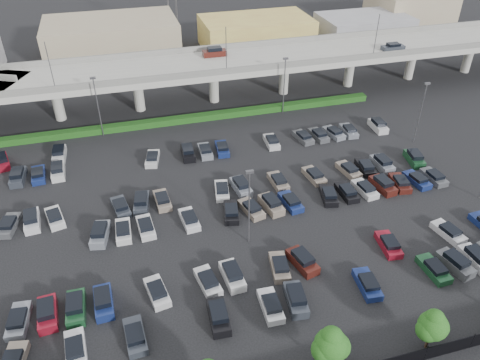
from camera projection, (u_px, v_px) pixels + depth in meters
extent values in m
plane|color=black|center=(232.00, 203.00, 63.09)|extent=(280.00, 280.00, 0.00)
cube|color=#9C9C94|center=(186.00, 68.00, 84.37)|extent=(150.00, 13.00, 1.10)
cube|color=slate|center=(192.00, 75.00, 78.81)|extent=(150.00, 0.50, 1.00)
cube|color=slate|center=(180.00, 51.00, 88.73)|extent=(150.00, 0.50, 1.00)
cylinder|color=#9C9C94|center=(57.00, 102.00, 81.47)|extent=(1.80, 1.80, 6.70)
cube|color=slate|center=(53.00, 85.00, 79.68)|extent=(2.60, 9.75, 0.50)
cylinder|color=#9C9C94|center=(138.00, 93.00, 84.58)|extent=(1.80, 1.80, 6.70)
cube|color=slate|center=(136.00, 77.00, 82.79)|extent=(2.60, 9.75, 0.50)
cylinder|color=#9C9C94|center=(214.00, 85.00, 87.69)|extent=(1.80, 1.80, 6.70)
cube|color=slate|center=(213.00, 69.00, 85.90)|extent=(2.60, 9.75, 0.50)
cylinder|color=#9C9C94|center=(284.00, 77.00, 90.80)|extent=(1.80, 1.80, 6.70)
cube|color=slate|center=(285.00, 61.00, 89.01)|extent=(2.60, 9.75, 0.50)
cylinder|color=#9C9C94|center=(350.00, 70.00, 93.91)|extent=(1.80, 1.80, 6.70)
cube|color=slate|center=(352.00, 55.00, 92.12)|extent=(2.60, 9.75, 0.50)
cylinder|color=#9C9C94|center=(411.00, 63.00, 97.02)|extent=(1.80, 1.80, 6.70)
cube|color=slate|center=(414.00, 48.00, 95.23)|extent=(2.60, 9.75, 0.50)
cylinder|color=#9C9C94|center=(468.00, 57.00, 100.13)|extent=(1.80, 1.80, 6.70)
cube|color=slate|center=(473.00, 42.00, 98.34)|extent=(2.60, 9.75, 0.50)
cube|color=#441712|center=(215.00, 53.00, 87.47)|extent=(4.40, 1.82, 1.05)
cube|color=black|center=(214.00, 49.00, 87.01)|extent=(2.60, 1.60, 0.65)
cube|color=#2F343D|center=(393.00, 48.00, 90.33)|extent=(4.40, 1.82, 0.82)
cube|color=black|center=(393.00, 44.00, 89.97)|extent=(2.30, 1.60, 0.50)
cylinder|color=#4E4E53|center=(50.00, 67.00, 72.06)|extent=(0.14, 0.14, 8.00)
cylinder|color=#4E4E53|center=(226.00, 51.00, 78.28)|extent=(0.14, 0.14, 8.00)
cylinder|color=#4E4E53|center=(376.00, 37.00, 84.50)|extent=(0.14, 0.14, 8.00)
cube|color=#133D11|center=(196.00, 118.00, 82.61)|extent=(66.00, 1.60, 1.10)
cylinder|color=black|center=(426.00, 353.00, 42.76)|extent=(0.10, 0.10, 2.00)
cylinder|color=black|center=(472.00, 341.00, 43.87)|extent=(0.10, 0.10, 2.00)
sphere|color=#134712|center=(331.00, 345.00, 40.68)|extent=(3.07, 3.07, 3.07)
sphere|color=#134712|center=(337.00, 346.00, 41.23)|extent=(2.41, 2.41, 2.41)
sphere|color=#134712|center=(325.00, 350.00, 40.67)|extent=(2.41, 2.41, 2.41)
sphere|color=#134712|center=(332.00, 338.00, 40.29)|extent=(2.08, 2.08, 2.08)
cylinder|color=#332316|center=(428.00, 341.00, 43.98)|extent=(0.26, 0.26, 1.80)
sphere|color=#134712|center=(433.00, 326.00, 42.73)|extent=(2.79, 2.79, 2.79)
sphere|color=#134712|center=(437.00, 327.00, 43.24)|extent=(2.19, 2.19, 2.19)
sphere|color=#134712|center=(428.00, 330.00, 42.72)|extent=(2.19, 2.19, 2.19)
sphere|color=#134712|center=(435.00, 319.00, 42.39)|extent=(1.89, 1.89, 1.89)
cube|color=silver|center=(76.00, 350.00, 43.74)|extent=(2.19, 4.54, 0.82)
cube|color=black|center=(75.00, 347.00, 43.23)|extent=(1.79, 2.43, 0.50)
cube|color=#2F343D|center=(135.00, 337.00, 44.96)|extent=(2.12, 4.52, 0.82)
cube|color=black|center=(135.00, 334.00, 44.45)|extent=(1.76, 2.41, 0.50)
cube|color=black|center=(219.00, 317.00, 46.73)|extent=(2.04, 4.49, 1.05)
cube|color=black|center=(218.00, 312.00, 46.27)|extent=(1.73, 2.68, 0.65)
cube|color=silver|center=(271.00, 306.00, 48.02)|extent=(1.97, 4.46, 0.82)
cube|color=black|center=(272.00, 303.00, 47.50)|extent=(1.68, 2.35, 0.50)
cube|color=#2F343D|center=(296.00, 300.00, 48.56)|extent=(2.35, 4.59, 1.05)
cube|color=black|center=(296.00, 294.00, 48.10)|extent=(1.91, 2.78, 0.65)
cube|color=navy|center=(367.00, 284.00, 50.46)|extent=(2.21, 4.55, 0.82)
cube|color=black|center=(369.00, 282.00, 49.95)|extent=(1.80, 2.44, 0.50)
cube|color=#184525|center=(434.00, 270.00, 52.29)|extent=(1.99, 4.47, 0.82)
cube|color=black|center=(436.00, 267.00, 51.78)|extent=(1.69, 2.36, 0.50)
cube|color=#4A4C50|center=(455.00, 264.00, 52.84)|extent=(2.63, 4.67, 1.05)
cube|color=black|center=(457.00, 259.00, 52.38)|extent=(2.07, 2.86, 0.65)
cube|color=silver|center=(476.00, 259.00, 53.45)|extent=(2.01, 4.47, 1.05)
cube|color=black|center=(478.00, 254.00, 52.99)|extent=(1.71, 2.67, 0.65)
cube|color=slate|center=(19.00, 321.00, 46.49)|extent=(2.23, 4.55, 0.82)
cube|color=black|center=(17.00, 318.00, 45.97)|extent=(1.81, 2.44, 0.50)
cube|color=maroon|center=(48.00, 314.00, 47.03)|extent=(2.13, 4.52, 1.05)
cube|color=black|center=(46.00, 309.00, 46.57)|extent=(1.78, 2.71, 0.65)
cube|color=#184525|center=(76.00, 308.00, 47.64)|extent=(1.87, 4.42, 1.05)
cube|color=black|center=(75.00, 303.00, 47.18)|extent=(1.63, 2.62, 0.65)
cube|color=navy|center=(104.00, 303.00, 48.25)|extent=(1.99, 4.47, 1.05)
cube|color=black|center=(102.00, 297.00, 47.79)|extent=(1.70, 2.66, 0.65)
cube|color=silver|center=(157.00, 292.00, 49.54)|extent=(2.55, 4.65, 0.82)
cube|color=black|center=(157.00, 290.00, 49.03)|extent=(1.98, 2.54, 0.50)
cube|color=silver|center=(208.00, 282.00, 50.76)|extent=(2.50, 4.64, 0.82)
cube|color=black|center=(208.00, 279.00, 50.25)|extent=(1.95, 2.53, 0.50)
cube|color=silver|center=(232.00, 276.00, 51.31)|extent=(2.15, 4.52, 1.05)
cube|color=black|center=(232.00, 271.00, 50.84)|extent=(1.79, 2.71, 0.65)
cube|color=gray|center=(280.00, 267.00, 52.60)|extent=(2.50, 4.64, 0.82)
cube|color=black|center=(280.00, 264.00, 52.08)|extent=(1.95, 2.53, 0.50)
cube|color=#441712|center=(302.00, 262.00, 53.14)|extent=(2.79, 4.70, 1.05)
cube|color=black|center=(303.00, 257.00, 52.68)|extent=(2.16, 2.90, 0.65)
cube|color=maroon|center=(388.00, 245.00, 55.65)|extent=(2.32, 4.58, 0.82)
cube|color=black|center=(390.00, 242.00, 55.14)|extent=(1.86, 2.47, 0.50)
cube|color=silver|center=(448.00, 233.00, 57.48)|extent=(2.57, 4.65, 0.82)
cube|color=black|center=(450.00, 230.00, 56.97)|extent=(1.98, 2.55, 0.50)
cube|color=slate|center=(100.00, 235.00, 56.98)|extent=(2.70, 4.68, 1.05)
cube|color=black|center=(99.00, 230.00, 56.52)|extent=(2.11, 2.88, 0.65)
cube|color=silver|center=(123.00, 231.00, 57.66)|extent=(1.94, 4.45, 0.82)
cube|color=black|center=(123.00, 228.00, 57.14)|extent=(1.67, 2.34, 0.50)
cube|color=silver|center=(146.00, 227.00, 58.27)|extent=(2.14, 4.52, 0.82)
cube|color=black|center=(145.00, 225.00, 57.75)|extent=(1.77, 2.41, 0.50)
cube|color=silver|center=(189.00, 220.00, 59.49)|extent=(2.22, 4.55, 0.82)
cube|color=black|center=(189.00, 217.00, 58.97)|extent=(1.81, 2.44, 0.50)
cube|color=black|center=(231.00, 213.00, 60.71)|extent=(2.65, 4.67, 0.82)
cube|color=black|center=(231.00, 210.00, 60.20)|extent=(2.02, 2.57, 0.50)
cube|color=gray|center=(251.00, 209.00, 61.32)|extent=(2.81, 4.71, 0.82)
cube|color=black|center=(252.00, 206.00, 60.81)|extent=(2.10, 2.61, 0.50)
cube|color=gray|center=(271.00, 205.00, 61.87)|extent=(2.53, 4.64, 1.05)
cube|color=black|center=(271.00, 200.00, 61.40)|extent=(2.02, 2.83, 0.65)
cube|color=navy|center=(291.00, 202.00, 62.54)|extent=(2.31, 4.58, 0.82)
cube|color=black|center=(291.00, 199.00, 62.03)|extent=(1.85, 2.47, 0.50)
cube|color=black|center=(328.00, 196.00, 63.76)|extent=(2.71, 4.68, 0.82)
cube|color=black|center=(330.00, 193.00, 63.25)|extent=(2.05, 2.59, 0.50)
cube|color=black|center=(347.00, 192.00, 64.38)|extent=(1.85, 4.41, 0.82)
cube|color=black|center=(348.00, 190.00, 63.86)|extent=(1.62, 2.31, 0.50)
cube|color=silver|center=(365.00, 189.00, 64.99)|extent=(2.28, 4.57, 0.82)
cube|color=black|center=(366.00, 186.00, 64.47)|extent=(1.84, 2.46, 0.50)
cube|color=#441712|center=(383.00, 186.00, 65.53)|extent=(2.38, 4.60, 1.05)
cube|color=black|center=(384.00, 181.00, 65.07)|extent=(1.93, 2.79, 0.65)
cube|color=#441712|center=(400.00, 183.00, 66.21)|extent=(2.47, 4.63, 0.82)
cube|color=black|center=(401.00, 180.00, 65.69)|extent=(1.93, 2.52, 0.50)
cube|color=navy|center=(417.00, 180.00, 66.82)|extent=(2.34, 4.59, 0.82)
cube|color=black|center=(419.00, 177.00, 66.30)|extent=(1.87, 2.48, 0.50)
cube|color=#4A4C50|center=(434.00, 177.00, 67.43)|extent=(2.05, 4.49, 0.82)
cube|color=black|center=(435.00, 175.00, 66.91)|extent=(1.72, 2.38, 0.50)
cube|color=#4A4C50|center=(9.00, 226.00, 58.57)|extent=(2.69, 4.68, 0.82)
cube|color=black|center=(7.00, 223.00, 58.06)|extent=(2.04, 2.58, 0.50)
cube|color=silver|center=(32.00, 221.00, 59.11)|extent=(2.23, 4.55, 1.05)
cube|color=black|center=(30.00, 216.00, 58.65)|extent=(1.84, 2.74, 0.65)
cube|color=silver|center=(55.00, 218.00, 59.79)|extent=(2.80, 4.70, 0.82)
cube|color=black|center=(54.00, 215.00, 59.28)|extent=(2.10, 2.61, 0.50)
cube|color=#2F343D|center=(121.00, 207.00, 61.62)|extent=(2.58, 4.66, 0.82)
cube|color=black|center=(120.00, 204.00, 61.11)|extent=(1.99, 2.55, 0.50)
cube|color=#2F343D|center=(142.00, 203.00, 62.17)|extent=(2.54, 4.65, 1.05)
cube|color=black|center=(141.00, 198.00, 61.70)|extent=(2.02, 2.83, 0.65)
cube|color=gray|center=(162.00, 201.00, 62.84)|extent=(2.08, 4.50, 0.82)
cube|color=black|center=(162.00, 198.00, 62.33)|extent=(1.74, 2.39, 0.50)
cube|color=silver|center=(222.00, 191.00, 64.68)|extent=(2.55, 4.65, 0.82)
cube|color=black|center=(222.00, 188.00, 64.16)|extent=(1.97, 2.54, 0.50)
cube|color=slate|center=(241.00, 187.00, 65.22)|extent=(2.34, 4.59, 1.05)
cube|color=black|center=(241.00, 182.00, 64.76)|extent=(1.90, 2.77, 0.65)
cube|color=gray|center=(278.00, 182.00, 66.51)|extent=(2.01, 4.47, 0.82)
cube|color=black|center=(279.00, 179.00, 65.99)|extent=(1.70, 2.37, 0.50)
cube|color=gray|center=(314.00, 176.00, 67.73)|extent=(2.33, 4.59, 0.82)
cube|color=black|center=(315.00, 173.00, 67.22)|extent=(1.87, 2.48, 0.50)
cube|color=gray|center=(348.00, 170.00, 68.95)|extent=(2.46, 4.62, 0.82)
cube|color=black|center=(350.00, 167.00, 68.44)|extent=(1.93, 2.51, 0.50)
cube|color=black|center=(365.00, 168.00, 69.56)|extent=(2.33, 4.59, 0.82)
cube|color=black|center=(367.00, 165.00, 69.05)|extent=(1.86, 2.47, 0.50)
cube|color=slate|center=(382.00, 164.00, 70.11)|extent=(1.99, 4.47, 1.05)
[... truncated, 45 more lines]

